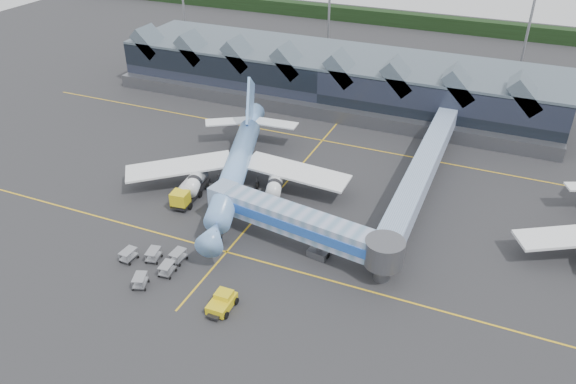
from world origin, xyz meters
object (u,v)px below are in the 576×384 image
at_px(main_airliner, 237,165).
at_px(pushback_tug, 222,302).
at_px(jet_bridge, 311,228).
at_px(fuel_truck, 191,186).

bearing_deg(main_airliner, pushback_tug, -84.41).
distance_m(main_airliner, jet_bridge, 19.90).
bearing_deg(main_airliner, jet_bridge, -52.27).
bearing_deg(fuel_truck, main_airliner, 40.50).
bearing_deg(fuel_truck, pushback_tug, -57.09).
distance_m(fuel_truck, pushback_tug, 25.20).
distance_m(main_airliner, pushback_tug, 27.33).
height_order(main_airliner, jet_bridge, main_airliner).
relative_size(main_airliner, pushback_tug, 9.20).
xyz_separation_m(fuel_truck, pushback_tug, (16.01, -19.43, -0.97)).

